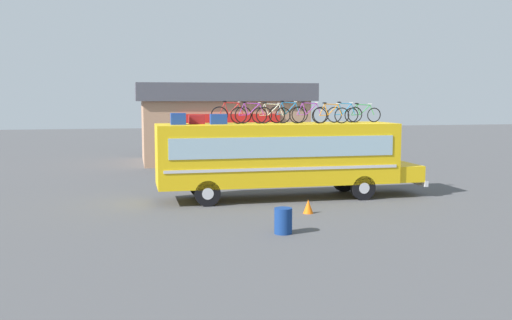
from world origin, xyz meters
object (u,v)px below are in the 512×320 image
at_px(luggage_bag_1, 178,119).
at_px(luggage_bag_3, 218,119).
at_px(rooftop_bicycle_8, 363,114).
at_px(trash_bin, 283,221).
at_px(rooftop_bicycle_5, 309,114).
at_px(rooftop_bicycle_6, 331,115).
at_px(rooftop_bicycle_1, 231,114).
at_px(rooftop_bicycle_7, 345,114).
at_px(traffic_cone, 308,206).
at_px(bus, 281,155).
at_px(rooftop_bicycle_2, 251,114).
at_px(rooftop_bicycle_3, 271,115).
at_px(rooftop_bicycle_4, 288,114).
at_px(luggage_bag_2, 197,120).

xyz_separation_m(luggage_bag_1, luggage_bag_3, (1.66, -0.00, -0.02)).
relative_size(luggage_bag_1, luggage_bag_3, 0.88).
distance_m(rooftop_bicycle_8, trash_bin, 9.18).
relative_size(rooftop_bicycle_5, rooftop_bicycle_6, 1.05).
relative_size(rooftop_bicycle_1, rooftop_bicycle_7, 1.05).
height_order(rooftop_bicycle_8, trash_bin, rooftop_bicycle_8).
bearing_deg(traffic_cone, rooftop_bicycle_1, 121.88).
xyz_separation_m(bus, rooftop_bicycle_1, (-2.12, 0.30, 1.74)).
distance_m(luggage_bag_1, rooftop_bicycle_2, 3.12).
height_order(luggage_bag_1, rooftop_bicycle_5, rooftop_bicycle_5).
height_order(rooftop_bicycle_2, rooftop_bicycle_3, rooftop_bicycle_2).
bearing_deg(trash_bin, rooftop_bicycle_7, 55.31).
height_order(bus, trash_bin, bus).
bearing_deg(rooftop_bicycle_7, traffic_cone, -127.22).
bearing_deg(rooftop_bicycle_6, rooftop_bicycle_8, 23.73).
bearing_deg(rooftop_bicycle_5, rooftop_bicycle_8, 9.41).
bearing_deg(rooftop_bicycle_7, rooftop_bicycle_2, -177.23).
relative_size(bus, rooftop_bicycle_6, 6.87).
bearing_deg(rooftop_bicycle_6, rooftop_bicycle_3, 166.60).
bearing_deg(traffic_cone, rooftop_bicycle_3, 99.09).
xyz_separation_m(bus, rooftop_bicycle_2, (-1.28, 0.14, 1.73)).
relative_size(rooftop_bicycle_1, rooftop_bicycle_2, 0.97).
height_order(trash_bin, traffic_cone, trash_bin).
bearing_deg(bus, rooftop_bicycle_3, 155.40).
xyz_separation_m(rooftop_bicycle_5, trash_bin, (-2.81, -6.22, -3.21)).
height_order(rooftop_bicycle_3, rooftop_bicycle_4, rooftop_bicycle_4).
distance_m(rooftop_bicycle_4, trash_bin, 7.58).
xyz_separation_m(luggage_bag_3, traffic_cone, (2.89, -3.27, -3.18)).
distance_m(luggage_bag_3, rooftop_bicycle_5, 3.94).
relative_size(rooftop_bicycle_3, rooftop_bicycle_7, 1.03).
distance_m(luggage_bag_3, rooftop_bicycle_1, 0.75).
bearing_deg(rooftop_bicycle_4, rooftop_bicycle_3, -172.28).
bearing_deg(luggage_bag_2, traffic_cone, -44.70).
distance_m(rooftop_bicycle_2, rooftop_bicycle_4, 1.67).
xyz_separation_m(bus, luggage_bag_1, (-4.39, -0.10, 1.57)).
bearing_deg(luggage_bag_3, rooftop_bicycle_1, 33.22).
distance_m(luggage_bag_1, rooftop_bicycle_4, 4.79).
bearing_deg(trash_bin, rooftop_bicycle_8, 50.68).
bearing_deg(traffic_cone, rooftop_bicycle_6, 57.34).
distance_m(luggage_bag_3, rooftop_bicycle_2, 1.47).
bearing_deg(trash_bin, rooftop_bicycle_6, 58.06).
distance_m(rooftop_bicycle_4, rooftop_bicycle_7, 2.61).
xyz_separation_m(rooftop_bicycle_1, rooftop_bicycle_7, (5.11, 0.05, -0.02)).
bearing_deg(bus, rooftop_bicycle_8, 5.71).
relative_size(trash_bin, traffic_cone, 1.59).
relative_size(luggage_bag_2, rooftop_bicycle_3, 0.38).
bearing_deg(luggage_bag_2, rooftop_bicycle_6, -7.44).
bearing_deg(rooftop_bicycle_8, luggage_bag_1, -176.63).
distance_m(rooftop_bicycle_5, traffic_cone, 4.84).
relative_size(luggage_bag_2, rooftop_bicycle_6, 0.39).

